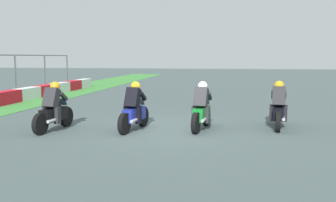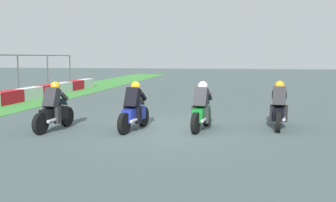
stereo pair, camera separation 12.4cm
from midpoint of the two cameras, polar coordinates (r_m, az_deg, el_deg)
name	(u,v)px [view 2 (the right image)]	position (r m, az deg, el deg)	size (l,w,h in m)	color
ground_plane	(167,129)	(11.52, 0.13, -4.45)	(120.00, 120.00, 0.00)	#445253
rider_lane_a	(279,109)	(12.15, 17.19, -1.18)	(2.04, 0.58, 1.51)	black
rider_lane_b	(202,110)	(11.45, 5.58, -1.38)	(2.03, 0.61, 1.51)	black
rider_lane_c	(134,110)	(11.35, -4.99, -1.45)	(2.03, 0.61, 1.51)	black
rider_lane_d	(54,110)	(11.81, -17.07, -1.40)	(2.04, 0.58, 1.51)	black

